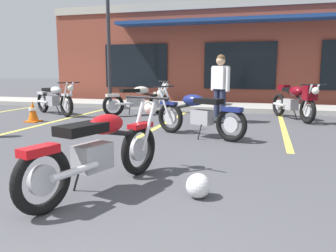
% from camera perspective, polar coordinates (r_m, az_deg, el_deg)
% --- Properties ---
extents(ground_plane, '(80.00, 80.00, 0.00)m').
position_cam_1_polar(ground_plane, '(4.68, 3.21, -6.99)').
color(ground_plane, '#47474C').
extents(sidewalk_kerb, '(22.00, 1.80, 0.14)m').
position_cam_1_polar(sidewalk_kerb, '(11.73, 10.97, 3.06)').
color(sidewalk_kerb, '#A8A59E').
rests_on(sidewalk_kerb, ground_plane).
extents(brick_storefront_building, '(15.25, 5.97, 3.82)m').
position_cam_1_polar(brick_storefront_building, '(15.70, 12.48, 11.30)').
color(brick_storefront_building, brown).
rests_on(brick_storefront_building, ground_plane).
extents(painted_stall_lines, '(14.06, 4.80, 0.01)m').
position_cam_1_polar(painted_stall_lines, '(8.19, 8.78, 0.00)').
color(painted_stall_lines, '#DBCC4C').
rests_on(painted_stall_lines, ground_plane).
extents(motorcycle_foreground_classic, '(0.93, 2.05, 0.98)m').
position_cam_1_polar(motorcycle_foreground_classic, '(3.81, -11.22, -3.78)').
color(motorcycle_foreground_classic, black).
rests_on(motorcycle_foreground_classic, ground_plane).
extents(motorcycle_red_sportbike, '(1.97, 1.15, 0.98)m').
position_cam_1_polar(motorcycle_red_sportbike, '(6.77, 4.96, 2.07)').
color(motorcycle_red_sportbike, black).
rests_on(motorcycle_red_sportbike, ground_plane).
extents(motorcycle_black_cruiser, '(1.90, 1.28, 0.98)m').
position_cam_1_polar(motorcycle_black_cruiser, '(10.64, -18.25, 4.26)').
color(motorcycle_black_cruiser, black).
rests_on(motorcycle_black_cruiser, ground_plane).
extents(motorcycle_silver_naked, '(1.20, 1.95, 0.98)m').
position_cam_1_polar(motorcycle_silver_naked, '(9.57, 20.21, 4.04)').
color(motorcycle_silver_naked, black).
rests_on(motorcycle_silver_naked, ground_plane).
extents(motorcycle_blue_standard, '(1.64, 1.66, 0.98)m').
position_cam_1_polar(motorcycle_blue_standard, '(10.08, -5.06, 4.44)').
color(motorcycle_blue_standard, black).
rests_on(motorcycle_blue_standard, ground_plane).
extents(person_in_shorts_foreground, '(0.54, 0.44, 1.68)m').
position_cam_1_polar(person_in_shorts_foreground, '(8.64, 8.60, 6.81)').
color(person_in_shorts_foreground, black).
rests_on(person_in_shorts_foreground, ground_plane).
extents(helmet_on_pavement, '(0.26, 0.26, 0.26)m').
position_cam_1_polar(helmet_on_pavement, '(3.62, 5.02, -9.78)').
color(helmet_on_pavement, silver).
rests_on(helmet_on_pavement, ground_plane).
extents(traffic_cone, '(0.34, 0.34, 0.53)m').
position_cam_1_polar(traffic_cone, '(9.37, -21.40, 2.21)').
color(traffic_cone, orange).
rests_on(traffic_cone, ground_plane).
extents(parking_lot_lamp_post, '(0.24, 0.76, 5.44)m').
position_cam_1_polar(parking_lot_lamp_post, '(11.75, -10.17, 19.79)').
color(parking_lot_lamp_post, '#2D2D33').
rests_on(parking_lot_lamp_post, ground_plane).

